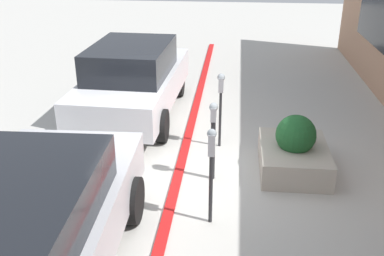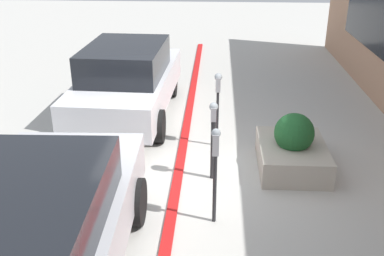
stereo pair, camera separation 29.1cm
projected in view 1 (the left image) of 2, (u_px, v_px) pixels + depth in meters
name	position (u px, v px, depth m)	size (l,w,h in m)	color
ground_plane	(183.00, 176.00, 7.73)	(40.00, 40.00, 0.00)	beige
curb_strip	(178.00, 175.00, 7.73)	(19.00, 0.16, 0.04)	red
parking_meter_nearest	(211.00, 157.00, 6.11)	(0.15, 0.13, 1.48)	#232326
parking_meter_second	(213.00, 131.00, 7.31)	(0.17, 0.14, 1.38)	#232326
parking_meter_middle	(221.00, 93.00, 8.36)	(0.17, 0.14, 1.47)	#232326
planter_box	(294.00, 152.00, 7.79)	(1.54, 1.16, 1.03)	#B2A899
parked_car_front	(22.00, 232.00, 4.99)	(4.61, 2.08, 1.56)	#B7B7BC
parked_car_middle	(134.00, 79.00, 9.92)	(4.42, 1.97, 1.66)	silver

